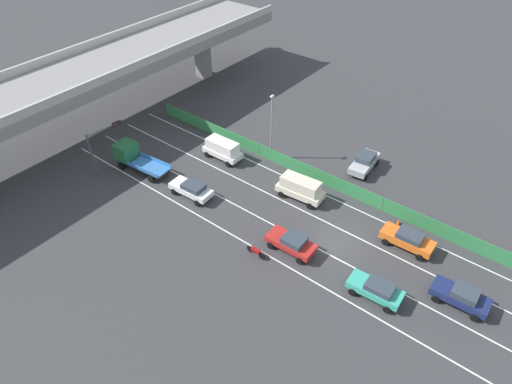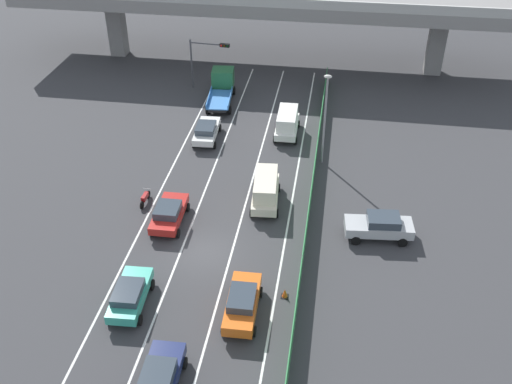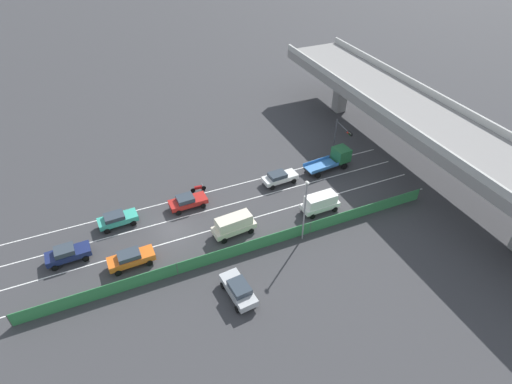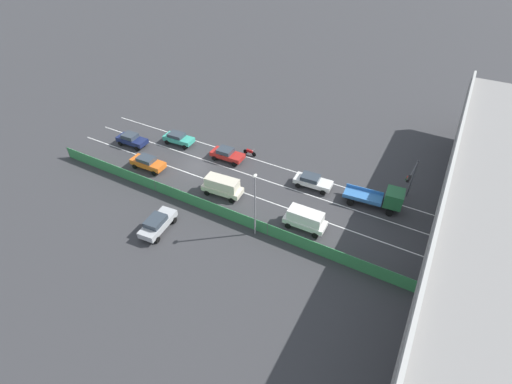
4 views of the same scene
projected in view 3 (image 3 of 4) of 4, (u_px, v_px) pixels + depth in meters
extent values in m
plane|color=#38383A|center=(174.00, 230.00, 45.98)|extent=(300.00, 300.00, 0.00)
cube|color=silver|center=(212.00, 191.00, 51.57)|extent=(0.14, 48.35, 0.01)
cube|color=silver|center=(221.00, 207.00, 49.15)|extent=(0.14, 48.35, 0.01)
cube|color=silver|center=(231.00, 224.00, 46.72)|extent=(0.14, 48.35, 0.01)
cube|color=silver|center=(242.00, 244.00, 44.30)|extent=(0.14, 48.35, 0.01)
cube|color=gray|center=(421.00, 118.00, 51.94)|extent=(54.42, 9.49, 1.26)
cube|color=#B2B2AD|center=(393.00, 117.00, 49.84)|extent=(54.42, 0.30, 0.90)
cube|color=#B2B2AD|center=(451.00, 103.00, 52.72)|extent=(54.42, 0.30, 0.90)
cube|color=gray|center=(341.00, 92.00, 66.89)|extent=(1.69, 1.69, 6.35)
cube|color=#338447|center=(247.00, 247.00, 42.84)|extent=(0.06, 44.35, 1.53)
cylinder|color=#4C514C|center=(9.00, 321.00, 35.83)|extent=(0.10, 0.10, 1.53)
cylinder|color=#4C514C|center=(177.00, 269.00, 40.50)|extent=(0.10, 0.10, 1.53)
cylinder|color=#4C514C|center=(310.00, 228.00, 45.18)|extent=(0.10, 0.10, 1.53)
cylinder|color=#4C514C|center=(418.00, 194.00, 49.85)|extent=(0.10, 0.10, 1.53)
cube|color=beige|center=(234.00, 227.00, 45.14)|extent=(2.18, 4.84, 0.64)
cube|color=beige|center=(234.00, 221.00, 44.60)|extent=(1.90, 3.98, 1.13)
cylinder|color=black|center=(244.00, 221.00, 46.66)|extent=(0.27, 0.66, 0.64)
cylinder|color=black|center=(251.00, 231.00, 45.40)|extent=(0.27, 0.66, 0.64)
cylinder|color=black|center=(217.00, 230.00, 45.47)|extent=(0.27, 0.66, 0.64)
cylinder|color=black|center=(224.00, 241.00, 44.21)|extent=(0.27, 0.66, 0.64)
cube|color=white|center=(280.00, 178.00, 52.50)|extent=(2.02, 4.57, 0.56)
cube|color=#333D47|center=(277.00, 175.00, 52.04)|extent=(1.68, 2.20, 0.50)
cylinder|color=black|center=(287.00, 174.00, 53.93)|extent=(0.25, 0.65, 0.64)
cylinder|color=black|center=(294.00, 181.00, 52.68)|extent=(0.25, 0.65, 0.64)
cylinder|color=black|center=(266.00, 180.00, 52.85)|extent=(0.25, 0.65, 0.64)
cylinder|color=black|center=(273.00, 188.00, 51.60)|extent=(0.25, 0.65, 0.64)
cube|color=orange|center=(131.00, 259.00, 41.49)|extent=(1.84, 4.60, 0.69)
cube|color=#333D47|center=(129.00, 255.00, 41.08)|extent=(1.57, 2.20, 0.49)
cylinder|color=black|center=(146.00, 252.00, 42.93)|extent=(0.24, 0.65, 0.64)
cylinder|color=black|center=(150.00, 263.00, 41.71)|extent=(0.24, 0.65, 0.64)
cylinder|color=black|center=(115.00, 261.00, 41.89)|extent=(0.24, 0.65, 0.64)
cylinder|color=black|center=(118.00, 273.00, 40.66)|extent=(0.24, 0.65, 0.64)
cube|color=red|center=(188.00, 202.00, 48.69)|extent=(1.97, 4.43, 0.57)
cube|color=#333D47|center=(185.00, 199.00, 48.25)|extent=(1.68, 1.97, 0.54)
cylinder|color=black|center=(198.00, 197.00, 50.12)|extent=(0.24, 0.65, 0.64)
cylinder|color=black|center=(203.00, 206.00, 48.80)|extent=(0.24, 0.65, 0.64)
cylinder|color=black|center=(174.00, 204.00, 49.13)|extent=(0.24, 0.65, 0.64)
cylinder|color=black|center=(178.00, 213.00, 47.80)|extent=(0.24, 0.65, 0.64)
cube|color=silver|center=(320.00, 205.00, 48.16)|extent=(1.90, 4.44, 0.58)
cube|color=silver|center=(321.00, 200.00, 47.63)|extent=(1.66, 3.64, 1.13)
cylinder|color=black|center=(326.00, 200.00, 49.58)|extent=(0.23, 0.64, 0.64)
cylinder|color=black|center=(335.00, 209.00, 48.27)|extent=(0.23, 0.64, 0.64)
cylinder|color=black|center=(305.00, 207.00, 48.60)|extent=(0.23, 0.64, 0.64)
cylinder|color=black|center=(313.00, 217.00, 47.29)|extent=(0.23, 0.64, 0.64)
cube|color=navy|center=(68.00, 254.00, 42.03)|extent=(1.95, 4.38, 0.64)
cube|color=#333D47|center=(64.00, 251.00, 41.58)|extent=(1.64, 1.95, 0.55)
cylinder|color=black|center=(83.00, 247.00, 43.46)|extent=(0.24, 0.65, 0.64)
cylinder|color=black|center=(86.00, 259.00, 42.19)|extent=(0.24, 0.65, 0.64)
cylinder|color=black|center=(53.00, 256.00, 42.45)|extent=(0.24, 0.65, 0.64)
cylinder|color=black|center=(55.00, 268.00, 41.18)|extent=(0.24, 0.65, 0.64)
cube|color=teal|center=(118.00, 219.00, 46.21)|extent=(1.98, 4.35, 0.61)
cube|color=#333D47|center=(114.00, 216.00, 45.77)|extent=(1.65, 2.21, 0.47)
cylinder|color=black|center=(130.00, 214.00, 47.63)|extent=(0.26, 0.65, 0.64)
cylinder|color=black|center=(134.00, 223.00, 46.39)|extent=(0.26, 0.65, 0.64)
cylinder|color=black|center=(104.00, 222.00, 46.60)|extent=(0.26, 0.65, 0.64)
cylinder|color=black|center=(107.00, 231.00, 45.36)|extent=(0.26, 0.65, 0.64)
cube|color=black|center=(327.00, 165.00, 54.85)|extent=(2.24, 6.41, 0.25)
cube|color=#236638|center=(341.00, 154.00, 55.08)|extent=(2.25, 2.07, 1.73)
cube|color=#3875BC|center=(321.00, 166.00, 54.36)|extent=(2.47, 4.42, 0.10)
cube|color=#3875BC|center=(316.00, 161.00, 54.93)|extent=(0.46, 4.24, 0.42)
cube|color=#3875BC|center=(325.00, 168.00, 53.53)|extent=(0.46, 4.24, 0.42)
cylinder|color=black|center=(335.00, 159.00, 56.59)|extent=(0.33, 0.82, 0.80)
cylinder|color=black|center=(344.00, 166.00, 55.14)|extent=(0.33, 0.82, 0.80)
cylinder|color=black|center=(309.00, 167.00, 54.96)|extent=(0.33, 0.82, 0.80)
cylinder|color=black|center=(318.00, 175.00, 53.51)|extent=(0.33, 0.82, 0.80)
cylinder|color=black|center=(204.00, 188.00, 51.54)|extent=(0.13, 0.60, 0.60)
cylinder|color=black|center=(193.00, 191.00, 51.16)|extent=(0.13, 0.60, 0.60)
cube|color=maroon|center=(198.00, 187.00, 51.18)|extent=(0.32, 0.93, 0.36)
cylinder|color=#B2B2B2|center=(202.00, 184.00, 51.13)|extent=(0.60, 0.06, 0.03)
cube|color=#B2B5B7|center=(238.00, 290.00, 38.41)|extent=(4.69, 2.24, 0.70)
cube|color=#333D47|center=(239.00, 287.00, 37.84)|extent=(2.29, 1.80, 0.57)
cylinder|color=black|center=(222.00, 286.00, 39.44)|extent=(0.66, 0.28, 0.64)
cylinder|color=black|center=(240.00, 278.00, 40.14)|extent=(0.66, 0.28, 0.64)
cylinder|color=black|center=(237.00, 309.00, 37.31)|extent=(0.66, 0.28, 0.64)
cylinder|color=black|center=(255.00, 301.00, 38.00)|extent=(0.66, 0.28, 0.64)
cylinder|color=#47474C|center=(335.00, 135.00, 57.38)|extent=(0.18, 0.18, 5.01)
cylinder|color=#47474C|center=(344.00, 128.00, 54.58)|extent=(3.87, 0.42, 0.12)
cube|color=black|center=(350.00, 133.00, 53.42)|extent=(0.98, 0.35, 0.32)
sphere|color=red|center=(348.00, 132.00, 53.61)|extent=(0.20, 0.20, 0.20)
sphere|color=#3B2806|center=(349.00, 134.00, 53.38)|extent=(0.20, 0.20, 0.20)
sphere|color=black|center=(350.00, 135.00, 53.16)|extent=(0.20, 0.20, 0.20)
cylinder|color=gray|center=(304.00, 213.00, 42.69)|extent=(0.16, 0.16, 7.30)
ellipsoid|color=silver|center=(307.00, 183.00, 40.35)|extent=(0.60, 0.36, 0.28)
cone|color=orange|center=(155.00, 273.00, 40.71)|extent=(0.36, 0.36, 0.61)
cube|color=black|center=(155.00, 275.00, 40.89)|extent=(0.47, 0.47, 0.03)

